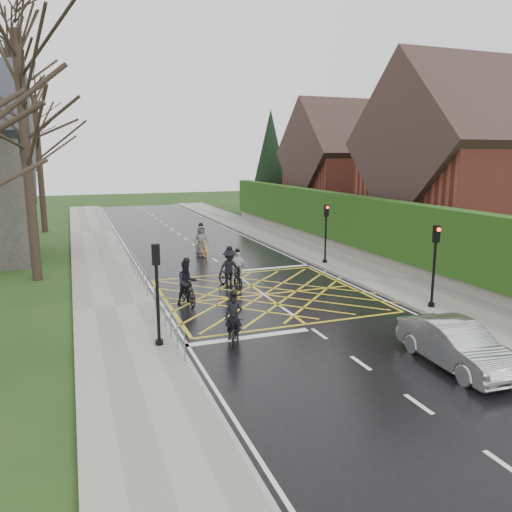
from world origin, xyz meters
TOP-DOWN VIEW (x-y plane):
  - ground at (0.00, 0.00)m, footprint 120.00×120.00m
  - road at (0.00, 0.00)m, footprint 9.00×80.00m
  - sidewalk_right at (6.00, 0.00)m, footprint 3.00×80.00m
  - sidewalk_left at (-6.00, 0.00)m, footprint 3.00×80.00m
  - stone_wall at (7.75, 6.00)m, footprint 0.50×38.00m
  - hedge at (7.75, 6.00)m, footprint 0.90×38.00m
  - house_near at (14.75, 4.00)m, footprint 11.80×9.80m
  - house_far at (14.75, 18.00)m, footprint 9.80×8.80m
  - conifer at (10.75, 26.00)m, footprint 4.60×4.60m
  - tree_near at (-9.00, 6.00)m, footprint 9.24×9.24m
  - tree_mid at (-10.00, 14.00)m, footprint 10.08×10.08m
  - tree_far at (-9.30, 22.00)m, footprint 8.40×8.40m
  - railing_south at (-4.65, -3.50)m, footprint 0.05×5.04m
  - railing_north at (-4.65, 4.00)m, footprint 0.05×6.04m
  - traffic_light_ne at (5.10, 4.20)m, footprint 0.24×0.31m
  - traffic_light_se at (5.10, -4.20)m, footprint 0.24×0.31m
  - traffic_light_sw at (-5.10, -4.50)m, footprint 0.24×0.31m
  - cyclist_rear at (-2.78, -4.62)m, footprint 1.16×1.77m
  - cyclist_back at (-3.27, -0.20)m, footprint 0.88×1.89m
  - cyclist_mid at (-0.95, 1.65)m, footprint 1.22×2.00m
  - cyclist_front at (-0.43, 2.14)m, footprint 0.93×1.68m
  - cyclist_lead at (-0.40, 8.92)m, footprint 0.90×2.03m
  - car at (2.32, -8.56)m, footprint 1.51×3.87m

SIDE VIEW (x-z plane):
  - ground at x=0.00m, z-range 0.00..0.00m
  - road at x=0.00m, z-range 0.00..0.01m
  - sidewalk_right at x=6.00m, z-range 0.00..0.15m
  - sidewalk_left at x=-6.00m, z-range 0.00..0.15m
  - stone_wall at x=7.75m, z-range 0.00..0.70m
  - cyclist_rear at x=-2.78m, z-range -0.29..1.35m
  - cyclist_front at x=-0.43m, z-range -0.21..1.41m
  - car at x=2.32m, z-range 0.00..1.26m
  - cyclist_lead at x=-0.40m, z-range -0.30..1.64m
  - cyclist_mid at x=-0.95m, z-range -0.25..1.60m
  - cyclist_back at x=-3.27m, z-range -0.23..1.63m
  - railing_south at x=-4.65m, z-range 0.27..1.29m
  - railing_north at x=-4.65m, z-range 0.27..1.30m
  - traffic_light_ne at x=5.10m, z-range 0.06..3.27m
  - traffic_light_se at x=5.10m, z-range 0.06..3.27m
  - traffic_light_sw at x=-5.10m, z-range 0.06..3.27m
  - hedge at x=7.75m, z-range 0.70..3.50m
  - house_far at x=14.75m, z-range -0.79..9.51m
  - house_near at x=14.75m, z-range -0.92..10.38m
  - conifer at x=10.75m, z-range -0.01..9.99m
  - tree_far at x=-9.30m, z-range 1.99..12.39m
  - tree_near at x=-9.00m, z-range 2.19..13.63m
  - tree_mid at x=-10.00m, z-range 2.39..14.87m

